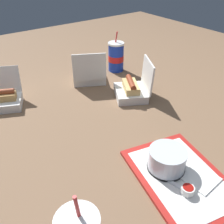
{
  "coord_description": "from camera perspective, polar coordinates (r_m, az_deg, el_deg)",
  "views": [
    {
      "loc": [
        -0.67,
        0.47,
        0.63
      ],
      "look_at": [
        0.03,
        -0.04,
        0.05
      ],
      "focal_mm": 40.0,
      "sensor_mm": 36.0,
      "label": 1
    }
  ],
  "objects": [
    {
      "name": "ground_plane",
      "position": [
        1.03,
        -0.97,
        -3.91
      ],
      "size": [
        3.2,
        3.2,
        0.0
      ],
      "primitive_type": "plane",
      "color": "brown"
    },
    {
      "name": "napkin_stack",
      "position": [
        0.86,
        19.46,
        -14.03
      ],
      "size": [
        0.11,
        0.11,
        0.0
      ],
      "primitive_type": "cube",
      "rotation": [
        0.0,
        0.0,
        0.07
      ],
      "color": "white",
      "rests_on": "food_tray"
    },
    {
      "name": "clamshell_hotdog_left",
      "position": [
        1.26,
        -23.89,
        2.82
      ],
      "size": [
        0.23,
        0.23,
        0.16
      ],
      "color": "white",
      "rests_on": "ground_plane"
    },
    {
      "name": "clamshell_sandwich_right",
      "position": [
        1.39,
        -5.27,
        8.67
      ],
      "size": [
        0.21,
        0.22,
        0.18
      ],
      "color": "white",
      "rests_on": "ground_plane"
    },
    {
      "name": "ketchup_cup",
      "position": [
        0.81,
        16.91,
        -16.63
      ],
      "size": [
        0.04,
        0.04,
        0.02
      ],
      "color": "white",
      "rests_on": "food_tray"
    },
    {
      "name": "cake_container",
      "position": [
        0.84,
        12.44,
        -10.66
      ],
      "size": [
        0.13,
        0.13,
        0.07
      ],
      "color": "black",
      "rests_on": "food_tray"
    },
    {
      "name": "food_tray",
      "position": [
        0.86,
        15.47,
        -14.26
      ],
      "size": [
        0.42,
        0.34,
        0.01
      ],
      "color": "red",
      "rests_on": "ground_plane"
    },
    {
      "name": "clamshell_hotdog_corner",
      "position": [
        1.24,
        4.72,
        5.26
      ],
      "size": [
        0.23,
        0.22,
        0.19
      ],
      "color": "white",
      "rests_on": "ground_plane"
    },
    {
      "name": "plastic_fork",
      "position": [
        0.82,
        14.0,
        -15.64
      ],
      "size": [
        0.11,
        0.04,
        0.0
      ],
      "primitive_type": "cube",
      "rotation": [
        0.0,
        0.0,
        0.25
      ],
      "color": "white",
      "rests_on": "food_tray"
    },
    {
      "name": "soda_cup_back",
      "position": [
        1.51,
        0.92,
        12.48
      ],
      "size": [
        0.09,
        0.09,
        0.23
      ],
      "color": "#1938B7",
      "rests_on": "ground_plane"
    }
  ]
}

